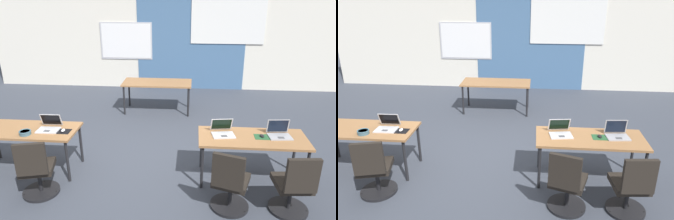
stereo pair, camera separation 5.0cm
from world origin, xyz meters
TOP-DOWN VIEW (x-y plane):
  - ground_plane at (0.00, 0.00)m, footprint 24.00×24.00m
  - back_wall_assembly at (0.02, 4.20)m, footprint 10.00×0.27m
  - desk_near_left at (-1.75, -0.60)m, footprint 1.60×0.70m
  - desk_near_right at (1.75, -0.60)m, footprint 1.60×0.70m
  - desk_far_center at (0.00, 2.20)m, footprint 1.60×0.70m
  - laptop_near_left_inner at (-1.38, -0.58)m, footprint 0.34×0.32m
  - mousepad_near_left_inner at (-1.13, -0.64)m, footprint 0.22×0.19m
  - mouse_near_left_inner at (-1.13, -0.64)m, footprint 0.06×0.10m
  - chair_near_left_inner at (-1.30, -1.29)m, footprint 0.53×0.59m
  - laptop_near_right_end at (2.15, -0.53)m, footprint 0.35×0.30m
  - mousepad_near_right_end at (1.89, -0.59)m, footprint 0.22×0.19m
  - mouse_near_right_end at (1.89, -0.59)m, footprint 0.08×0.11m
  - chair_near_right_end at (2.17, -1.39)m, footprint 0.52×0.56m
  - laptop_near_right_inner at (1.31, -0.54)m, footprint 0.37×0.36m
  - chair_near_right_inner at (1.36, -1.38)m, footprint 0.56×0.61m
  - snack_bowl at (-1.66, -0.80)m, footprint 0.18×0.18m

SIDE VIEW (x-z plane):
  - ground_plane at x=0.00m, z-range 0.00..0.00m
  - chair_near_left_inner at x=-1.30m, z-range -0.08..0.84m
  - chair_near_right_end at x=2.17m, z-range -0.08..0.84m
  - chair_near_right_inner at x=1.36m, z-range -0.08..0.84m
  - desk_near_left at x=-1.75m, z-range 0.30..1.02m
  - desk_near_right at x=1.75m, z-range 0.30..1.02m
  - desk_far_center at x=0.00m, z-range 0.30..1.02m
  - mousepad_near_left_inner at x=-1.13m, z-range 0.72..0.72m
  - mousepad_near_right_end at x=1.89m, z-range 0.72..0.72m
  - mouse_near_left_inner at x=-1.13m, z-range 0.72..0.76m
  - mouse_near_right_end at x=1.89m, z-range 0.72..0.76m
  - snack_bowl at x=-1.66m, z-range 0.72..0.79m
  - laptop_near_right_inner at x=1.31m, z-range 0.66..0.88m
  - laptop_near_left_inner at x=-1.38m, z-range 0.66..0.88m
  - laptop_near_right_end at x=2.15m, z-range 0.65..0.89m
  - back_wall_assembly at x=0.02m, z-range 0.01..2.81m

